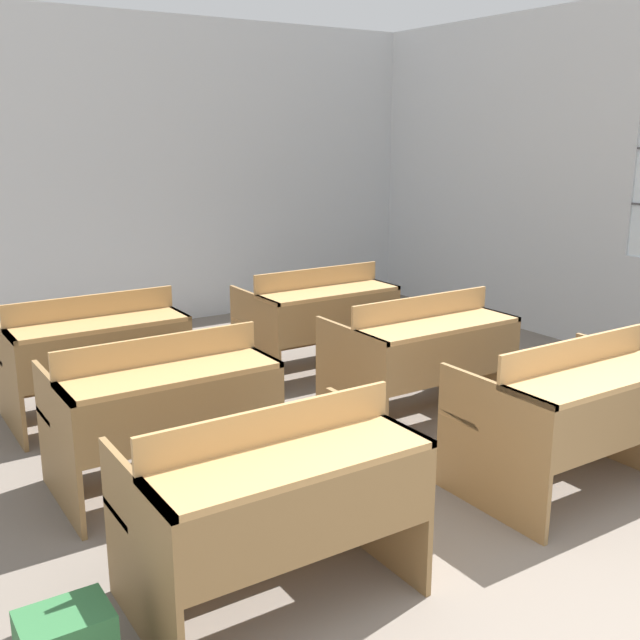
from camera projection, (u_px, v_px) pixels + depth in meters
wall_back at (91, 177)px, 7.07m from camera, size 7.26×0.06×3.02m
wall_right_with_window at (613, 181)px, 6.45m from camera, size 0.06×6.21×3.02m
bench_front_left at (273, 497)px, 3.07m from camera, size 1.15×0.78×0.87m
bench_front_right at (571, 408)px, 4.06m from camera, size 1.15×0.78×0.87m
bench_second_left at (162, 405)px, 4.10m from camera, size 1.15×0.78×0.87m
bench_second_right at (421, 353)px, 5.07m from camera, size 1.15×0.78×0.87m
bench_third_left at (95, 351)px, 5.10m from camera, size 1.15×0.78×0.87m
bench_third_right at (318, 316)px, 6.08m from camera, size 1.15×0.78×0.87m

